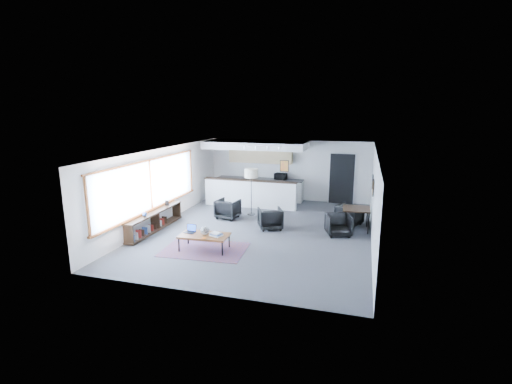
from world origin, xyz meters
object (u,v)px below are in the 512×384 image
(armchair_left, at_px, (228,208))
(dining_chair_far, at_px, (349,216))
(ceramic_pot, at_px, (205,231))
(dining_chair_near, at_px, (338,225))
(dining_table, at_px, (356,210))
(coffee_table, at_px, (204,236))
(microwave, at_px, (281,176))
(floor_lamp, at_px, (251,175))
(laptop, at_px, (191,230))
(armchair_right, at_px, (270,217))
(book_stack, at_px, (216,234))

(armchair_left, distance_m, dining_chair_far, 4.30)
(ceramic_pot, distance_m, dining_chair_near, 4.23)
(ceramic_pot, bearing_deg, dining_table, 37.45)
(coffee_table, xyz_separation_m, microwave, (0.78, 6.29, 0.68))
(coffee_table, xyz_separation_m, floor_lamp, (0.22, 3.82, 1.11))
(laptop, xyz_separation_m, floor_lamp, (0.68, 3.72, 1.01))
(armchair_left, xyz_separation_m, dining_chair_near, (4.00, -0.79, -0.07))
(dining_table, xyz_separation_m, microwave, (-3.26, 3.22, 0.43))
(dining_chair_near, distance_m, microwave, 4.89)
(armchair_left, xyz_separation_m, dining_table, (4.51, -0.05, 0.28))
(armchair_right, xyz_separation_m, dining_chair_far, (2.50, 1.14, -0.05))
(armchair_left, xyz_separation_m, dining_chair_far, (4.28, 0.39, -0.05))
(coffee_table, height_order, armchair_left, armchair_left)
(coffee_table, relative_size, laptop, 4.31)
(ceramic_pot, xyz_separation_m, book_stack, (0.34, 0.00, -0.08))
(laptop, relative_size, dining_table, 0.36)
(armchair_left, distance_m, floor_lamp, 1.50)
(dining_table, bearing_deg, armchair_left, 179.38)
(coffee_table, relative_size, floor_lamp, 0.81)
(laptop, relative_size, book_stack, 0.85)
(ceramic_pot, distance_m, dining_chair_far, 5.18)
(dining_table, height_order, microwave, microwave)
(ceramic_pot, height_order, dining_table, dining_table)
(dining_chair_near, bearing_deg, floor_lamp, 137.04)
(dining_chair_near, height_order, microwave, microwave)
(laptop, xyz_separation_m, microwave, (1.24, 6.19, 0.59))
(armchair_left, xyz_separation_m, microwave, (1.25, 3.17, 0.71))
(armchair_left, bearing_deg, microwave, -104.25)
(armchair_left, bearing_deg, laptop, 97.25)
(book_stack, xyz_separation_m, armchair_left, (-0.83, 3.12, -0.11))
(dining_chair_far, xyz_separation_m, microwave, (-3.04, 2.78, 0.76))
(floor_lamp, bearing_deg, microwave, 77.17)
(coffee_table, distance_m, book_stack, 0.37)
(ceramic_pot, bearing_deg, book_stack, 0.39)
(book_stack, height_order, dining_chair_far, dining_chair_far)
(coffee_table, bearing_deg, dining_chair_far, 39.52)
(book_stack, bearing_deg, dining_table, 39.87)
(ceramic_pot, distance_m, armchair_right, 2.72)
(dining_chair_far, bearing_deg, microwave, -17.98)
(book_stack, relative_size, dining_chair_near, 0.61)
(floor_lamp, bearing_deg, armchair_right, -52.76)
(ceramic_pot, height_order, floor_lamp, floor_lamp)
(book_stack, bearing_deg, ceramic_pot, -179.61)
(dining_chair_near, bearing_deg, ceramic_pot, -165.21)
(coffee_table, xyz_separation_m, dining_chair_far, (3.82, 3.51, -0.08))
(book_stack, height_order, dining_table, dining_table)
(laptop, xyz_separation_m, dining_table, (4.51, 2.97, 0.15))
(armchair_right, bearing_deg, laptop, 27.18)
(dining_chair_far, bearing_deg, coffee_table, 67.08)
(coffee_table, height_order, laptop, laptop)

